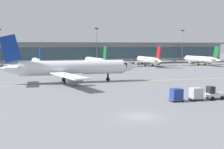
{
  "coord_description": "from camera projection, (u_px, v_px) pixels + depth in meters",
  "views": [
    {
      "loc": [
        -13.2,
        -29.77,
        8.55
      ],
      "look_at": [
        2.83,
        19.29,
        3.0
      ],
      "focal_mm": 44.47,
      "sensor_mm": 36.0,
      "label": 1
    }
  ],
  "objects": [
    {
      "name": "taxiway_centreline_stripe",
      "position": [
        75.0,
        83.0,
        61.62
      ],
      "size": [
        109.86,
        6.26,
        0.01
      ],
      "primitive_type": "cube",
      "rotation": [
        0.0,
        0.0,
        -0.05
      ],
      "color": "yellow",
      "rests_on": "ground_plane"
    },
    {
      "name": "ground_plane",
      "position": [
        140.0,
        117.0,
        33.12
      ],
      "size": [
        400.0,
        400.0,
        0.0
      ],
      "primitive_type": "plane",
      "color": "slate"
    },
    {
      "name": "gate_airplane_5",
      "position": [
        200.0,
        59.0,
        117.13
      ],
      "size": [
        22.84,
        24.55,
        8.14
      ],
      "rotation": [
        0.0,
        0.0,
        1.61
      ],
      "color": "silver",
      "rests_on": "ground_plane"
    },
    {
      "name": "baggage_tug",
      "position": [
        213.0,
        94.0,
        43.57
      ],
      "size": [
        2.68,
        1.76,
        2.1
      ],
      "rotation": [
        0.0,
        0.0,
        -0.06
      ],
      "color": "silver",
      "rests_on": "ground_plane"
    },
    {
      "name": "taxiing_regional_jet",
      "position": [
        71.0,
        68.0,
        63.05
      ],
      "size": [
        32.71,
        30.39,
        10.84
      ],
      "rotation": [
        0.0,
        0.0,
        -0.05
      ],
      "color": "silver",
      "rests_on": "ground_plane"
    },
    {
      "name": "gate_airplane_4",
      "position": [
        148.0,
        60.0,
        111.33
      ],
      "size": [
        22.84,
        24.55,
        8.14
      ],
      "rotation": [
        0.0,
        0.0,
        1.54
      ],
      "color": "silver",
      "rests_on": "ground_plane"
    },
    {
      "name": "terminal_concourse",
      "position": [
        53.0,
        53.0,
        120.0
      ],
      "size": [
        174.74,
        11.0,
        9.6
      ],
      "color": "#9EA3A8",
      "rests_on": "ground_plane"
    },
    {
      "name": "cargo_dolly_lead",
      "position": [
        196.0,
        93.0,
        42.79
      ],
      "size": [
        2.2,
        1.73,
        1.94
      ],
      "rotation": [
        0.0,
        0.0,
        -0.06
      ],
      "color": "#595B60",
      "rests_on": "ground_plane"
    },
    {
      "name": "gate_airplane_3",
      "position": [
        95.0,
        61.0,
        103.9
      ],
      "size": [
        22.76,
        24.58,
        8.14
      ],
      "rotation": [
        0.0,
        0.0,
        1.66
      ],
      "color": "silver",
      "rests_on": "ground_plane"
    },
    {
      "name": "cargo_dolly_trailing",
      "position": [
        176.0,
        94.0,
        41.97
      ],
      "size": [
        2.2,
        1.73,
        1.94
      ],
      "rotation": [
        0.0,
        0.0,
        -0.06
      ],
      "color": "#595B60",
      "rests_on": "ground_plane"
    },
    {
      "name": "apron_light_mast_3",
      "position": [
        182.0,
        45.0,
        131.45
      ],
      "size": [
        1.8,
        0.36,
        15.54
      ],
      "color": "gray",
      "rests_on": "ground_plane"
    },
    {
      "name": "apron_light_mast_2",
      "position": [
        97.0,
        45.0,
        119.3
      ],
      "size": [
        1.8,
        0.36,
        15.75
      ],
      "color": "gray",
      "rests_on": "ground_plane"
    },
    {
      "name": "gate_airplane_2",
      "position": [
        37.0,
        62.0,
        96.94
      ],
      "size": [
        22.83,
        24.56,
        8.14
      ],
      "rotation": [
        0.0,
        0.0,
        1.62
      ],
      "color": "white",
      "rests_on": "ground_plane"
    }
  ]
}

